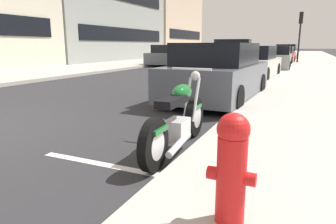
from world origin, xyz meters
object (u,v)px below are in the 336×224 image
(parked_motorcycle, at_px, (178,121))
(traffic_signal_near_corner, at_px, (300,26))
(car_opposite_curb, at_px, (168,56))
(fire_hydrant, at_px, (232,166))
(parked_car_mid_block, at_px, (218,74))
(crossing_truck, at_px, (233,49))
(parked_car_at_intersection, at_px, (282,56))
(parked_car_second_in_row, at_px, (274,58))
(parked_car_far_down_curb, at_px, (252,64))
(parked_car_near_corner, at_px, (286,53))

(parked_motorcycle, relative_size, traffic_signal_near_corner, 0.58)
(car_opposite_curb, relative_size, fire_hydrant, 4.81)
(parked_car_mid_block, distance_m, crossing_truck, 24.28)
(parked_motorcycle, xyz_separation_m, parked_car_at_intersection, (21.53, 0.18, 0.22))
(parked_motorcycle, xyz_separation_m, parked_car_second_in_row, (15.45, 0.16, 0.24))
(parked_car_far_down_curb, height_order, parked_car_near_corner, parked_car_near_corner)
(parked_car_near_corner, distance_m, traffic_signal_near_corner, 5.38)
(parked_car_far_down_curb, xyz_separation_m, crossing_truck, (18.03, 4.84, 0.38))
(parked_car_mid_block, distance_m, parked_car_near_corner, 22.85)
(parked_car_far_down_curb, bearing_deg, fire_hydrant, -168.36)
(car_opposite_curb, bearing_deg, parked_car_far_down_curb, 45.74)
(parked_car_near_corner, height_order, traffic_signal_near_corner, traffic_signal_near_corner)
(parked_car_mid_block, distance_m, fire_hydrant, 6.00)
(parked_motorcycle, xyz_separation_m, traffic_signal_near_corner, (22.13, -0.96, 2.43))
(parked_car_near_corner, bearing_deg, parked_car_second_in_row, -179.00)
(parked_car_far_down_curb, xyz_separation_m, car_opposite_curb, (6.39, 6.91, 0.03))
(parked_car_far_down_curb, bearing_deg, crossing_truck, 18.40)
(parked_car_near_corner, bearing_deg, parked_motorcycle, -178.64)
(parked_motorcycle, distance_m, parked_car_at_intersection, 21.53)
(parked_car_near_corner, bearing_deg, parked_car_mid_block, -179.96)
(parked_car_second_in_row, bearing_deg, parked_car_mid_block, 176.69)
(parked_car_at_intersection, distance_m, car_opposite_curb, 9.02)
(car_opposite_curb, distance_m, fire_hydrant, 19.87)
(fire_hydrant, bearing_deg, parked_car_at_intersection, 3.17)
(crossing_truck, bearing_deg, fire_hydrant, 100.62)
(car_opposite_curb, bearing_deg, fire_hydrant, 24.10)
(parked_car_second_in_row, distance_m, fire_hydrant, 17.17)
(traffic_signal_near_corner, bearing_deg, crossing_truck, 47.90)
(parked_car_mid_block, bearing_deg, parked_car_second_in_row, 0.57)
(parked_car_near_corner, distance_m, fire_hydrant, 28.64)
(parked_car_mid_block, bearing_deg, fire_hydrant, -161.43)
(parked_car_mid_block, distance_m, parked_car_at_intersection, 17.44)
(parked_car_far_down_curb, height_order, parked_car_at_intersection, parked_car_far_down_curb)
(parked_car_near_corner, bearing_deg, parked_car_far_down_curb, 179.65)
(parked_motorcycle, bearing_deg, fire_hydrant, -147.89)
(parked_car_far_down_curb, height_order, parked_car_second_in_row, parked_car_far_down_curb)
(parked_car_mid_block, relative_size, car_opposite_curb, 1.05)
(crossing_truck, bearing_deg, parked_car_mid_block, 99.73)
(crossing_truck, bearing_deg, parked_motorcycle, 99.16)
(car_opposite_curb, bearing_deg, parked_car_mid_block, 28.19)
(parked_motorcycle, distance_m, parked_car_second_in_row, 15.46)
(car_opposite_curb, height_order, traffic_signal_near_corner, traffic_signal_near_corner)
(parked_motorcycle, distance_m, fire_hydrant, 2.01)
(crossing_truck, bearing_deg, traffic_signal_near_corner, 136.08)
(parked_car_far_down_curb, distance_m, car_opposite_curb, 9.42)
(parked_motorcycle, height_order, parked_car_at_intersection, parked_car_at_intersection)
(crossing_truck, bearing_deg, parked_car_far_down_curb, 103.22)
(parked_motorcycle, bearing_deg, traffic_signal_near_corner, -3.95)
(parked_car_at_intersection, height_order, parked_car_near_corner, parked_car_near_corner)
(crossing_truck, relative_size, traffic_signal_near_corner, 1.30)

